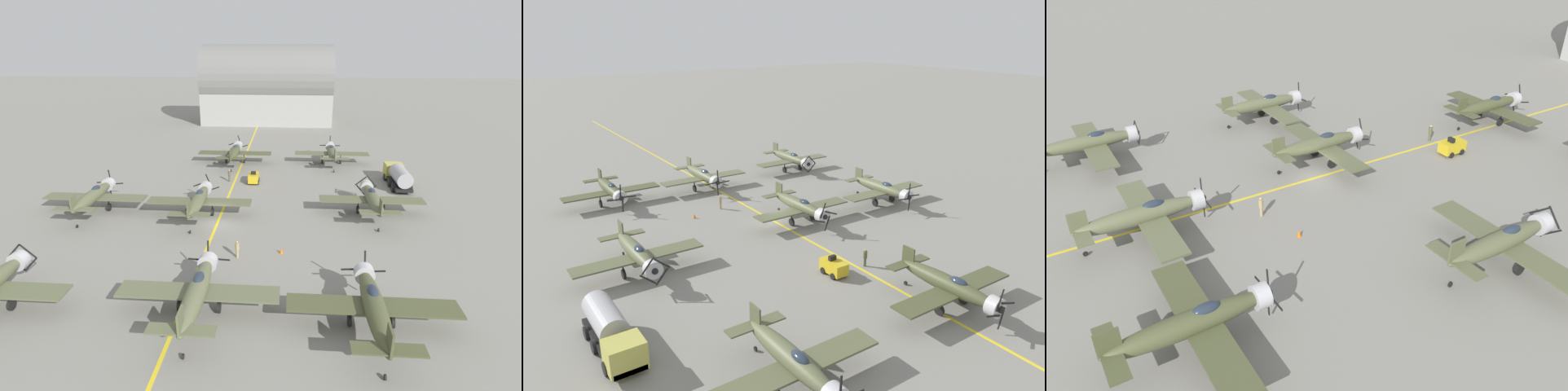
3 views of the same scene
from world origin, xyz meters
TOP-DOWN VIEW (x-y plane):
  - ground_plane at (0.00, 0.00)m, footprint 400.00×400.00m
  - taxiway_stripe at (0.00, 0.00)m, footprint 0.30×160.00m
  - airplane_far_center at (-1.18, 24.00)m, footprint 12.00×9.98m
  - airplane_near_right at (13.91, -16.80)m, footprint 12.00×9.98m
  - airplane_near_left at (-14.24, -16.83)m, footprint 12.00×9.98m
  - airplane_near_center at (1.40, -15.99)m, footprint 12.00×9.98m
  - airplane_mid_center at (-2.41, 1.93)m, footprint 12.00×9.98m
  - airplane_far_right at (14.80, 24.77)m, footprint 12.00×9.98m
  - airplane_mid_right at (17.54, 3.87)m, footprint 12.00×9.98m
  - airplane_mid_left at (-15.01, 2.43)m, footprint 12.00×9.98m
  - fuel_tanker at (23.04, 14.49)m, footprint 2.67×8.00m
  - tow_tractor at (2.81, 14.30)m, footprint 1.57×2.60m
  - ground_crew_walking at (3.22, -7.33)m, footprint 0.38×0.38m
  - ground_crew_inspecting at (-0.72, 14.66)m, footprint 0.39×0.39m
  - traffic_cone at (7.29, -6.20)m, footprint 0.36×0.36m

SIDE VIEW (x-z plane):
  - ground_plane at x=0.00m, z-range 0.00..0.00m
  - taxiway_stripe at x=0.00m, z-range 0.00..0.01m
  - traffic_cone at x=7.29m, z-range 0.00..0.55m
  - tow_tractor at x=2.81m, z-range -0.11..1.69m
  - ground_crew_walking at x=3.22m, z-range 0.08..1.80m
  - ground_crew_inspecting at x=-0.72m, z-range 0.08..1.85m
  - fuel_tanker at x=23.04m, z-range 0.02..3.00m
  - airplane_far_center at x=-1.18m, z-range 0.14..3.88m
  - airplane_near_right at x=13.91m, z-range 0.11..3.91m
  - airplane_near_left at x=-14.24m, z-range 0.19..3.84m
  - airplane_mid_right at x=17.54m, z-range 0.19..3.84m
  - airplane_near_center at x=1.40m, z-range 0.11..3.91m
  - airplane_mid_center at x=-2.41m, z-range 0.16..3.87m
  - airplane_far_right at x=14.80m, z-range 0.11..3.91m
  - airplane_mid_left at x=-15.01m, z-range 0.11..3.91m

